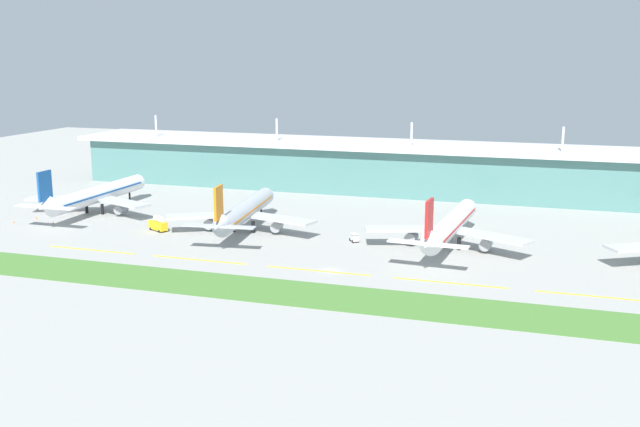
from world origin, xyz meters
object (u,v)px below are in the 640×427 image
Objects in this scene: airliner_far_middle at (450,226)px; safety_cone_nose_front at (37,218)px; airliner_nearest at (96,195)px; safety_cone_right_wingtip at (14,222)px; fuel_truck at (158,224)px; safety_cone_left_wingtip at (53,223)px; baggage_cart at (354,238)px; airliner_near_middle at (244,211)px.

airliner_far_middle reaches higher than safety_cone_nose_front.
safety_cone_right_wingtip is at bearing -127.00° from airliner_nearest.
safety_cone_nose_front is (-48.13, 2.58, -1.91)m from fuel_truck.
safety_cone_right_wingtip is at bearing -111.60° from safety_cone_nose_front.
airliner_nearest is 8.24× the size of fuel_truck.
safety_cone_nose_front is at bearing 176.93° from fuel_truck.
safety_cone_right_wingtip is at bearing -165.76° from safety_cone_left_wingtip.
airliner_far_middle is at bearing 3.78° from baggage_cart.
airliner_nearest is 1.05× the size of airliner_near_middle.
fuel_truck is 10.84× the size of safety_cone_right_wingtip.
safety_cone_right_wingtip is (-2.98, -7.53, 0.00)m from safety_cone_nose_front.
safety_cone_right_wingtip is at bearing -170.59° from airliner_near_middle.
safety_cone_left_wingtip is at bearing -175.98° from airliner_far_middle.
fuel_truck is at bearing -3.07° from safety_cone_nose_front.
baggage_cart is (62.60, 5.54, -1.00)m from fuel_truck.
airliner_far_middle is at bearing 4.67° from fuel_truck.
airliner_far_middle is 15.34× the size of baggage_cart.
safety_cone_nose_front is (-74.34, -5.28, -6.09)m from airliner_near_middle.
airliner_near_middle reaches higher than baggage_cart.
airliner_near_middle is 64.29m from airliner_far_middle.
airliner_nearest is at bearing 175.43° from airliner_far_middle.
airliner_far_middle is 28.44m from baggage_cart.
airliner_far_middle is (64.29, -0.48, 0.00)m from airliner_near_middle.
airliner_far_middle is at bearing 4.98° from safety_cone_right_wingtip.
airliner_near_middle is at bearing 179.57° from airliner_far_middle.
safety_cone_left_wingtip and safety_cone_right_wingtip have the same top height.
airliner_nearest is 125.20m from airliner_far_middle.
airliner_nearest is 28.58m from safety_cone_right_wingtip.
fuel_truck reaches higher than safety_cone_left_wingtip.
safety_cone_right_wingtip is at bearing -174.47° from fuel_truck.
airliner_nearest reaches higher than safety_cone_nose_front.
baggage_cart is (-27.90, -1.84, -5.18)m from airliner_far_middle.
airliner_nearest is 1.02× the size of airliner_far_middle.
safety_cone_left_wingtip is 10.81m from safety_cone_nose_front.
airliner_nearest reaches higher than fuel_truck.
fuel_truck is (-26.21, -7.87, -4.18)m from airliner_near_middle.
safety_cone_right_wingtip is (-141.61, -12.33, -6.10)m from airliner_far_middle.
fuel_truck is 51.38m from safety_cone_right_wingtip.
baggage_cart reaches higher than safety_cone_left_wingtip.
airliner_far_middle is 87.52× the size of safety_cone_left_wingtip.
airliner_nearest is at bearing 171.09° from airliner_near_middle.
safety_cone_left_wingtip is at bearing -23.15° from safety_cone_nose_front.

